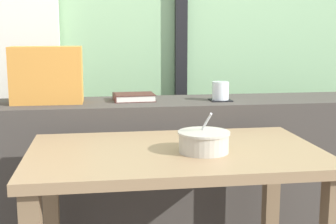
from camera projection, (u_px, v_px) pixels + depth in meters
name	position (u px, v px, depth m)	size (l,w,h in m)	color
curtain_left_panel	(7.00, 9.00, 2.60)	(0.56, 0.06, 2.50)	silver
window_divider_post	(181.00, 2.00, 2.77)	(0.07, 0.05, 2.60)	black
dark_console_ledge	(172.00, 181.00, 2.31)	(2.80, 0.37, 0.80)	#423D38
breakfast_table	(175.00, 183.00, 1.68)	(1.03, 0.63, 0.72)	#826849
coaster_square	(220.00, 100.00, 2.24)	(0.10, 0.10, 0.01)	black
juice_glass	(221.00, 91.00, 2.23)	(0.08, 0.08, 0.09)	white
closed_book	(134.00, 97.00, 2.24)	(0.20, 0.16, 0.03)	#47231E
throw_pillow	(47.00, 75.00, 2.14)	(0.32, 0.14, 0.26)	#D18938
soup_bowl	(204.00, 142.00, 1.61)	(0.18, 0.18, 0.14)	#BCB7A8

